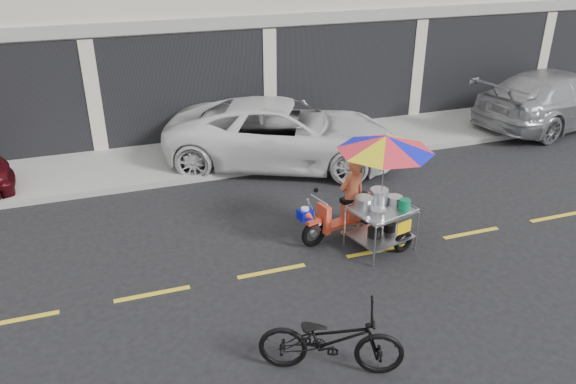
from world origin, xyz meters
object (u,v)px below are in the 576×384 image
object	(u,v)px
near_bicycle	(331,339)
food_vendor_rig	(372,174)
silver_pickup	(558,98)
white_pickup	(283,133)

from	to	relation	value
near_bicycle	food_vendor_rig	xyz separation A→B (m)	(1.94, 2.83, 0.87)
silver_pickup	food_vendor_rig	world-z (taller)	food_vendor_rig
silver_pickup	near_bicycle	size ratio (longest dim) A/B	2.88
white_pickup	food_vendor_rig	size ratio (longest dim) A/B	2.25
white_pickup	food_vendor_rig	distance (m)	4.14
white_pickup	silver_pickup	xyz separation A→B (m)	(8.41, 0.18, 0.02)
white_pickup	food_vendor_rig	bearing A→B (deg)	-152.20
white_pickup	near_bicycle	world-z (taller)	white_pickup
near_bicycle	food_vendor_rig	size ratio (longest dim) A/B	0.77
food_vendor_rig	silver_pickup	bearing A→B (deg)	13.13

